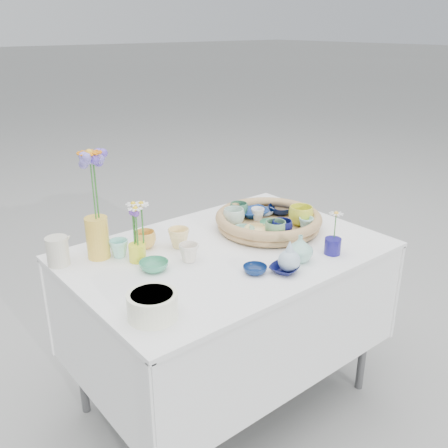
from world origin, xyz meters
TOP-DOWN VIEW (x-y plane):
  - ground at (0.00, 0.00)m, footprint 80.00×80.00m
  - display_table at (0.00, 0.00)m, footprint 1.26×0.86m
  - wicker_tray at (0.28, 0.05)m, footprint 0.47×0.47m
  - tray_ceramic_0 at (0.30, 0.18)m, footprint 0.17×0.17m
  - tray_ceramic_1 at (0.43, 0.12)m, footprint 0.15×0.15m
  - tray_ceramic_2 at (0.40, -0.03)m, footprint 0.14×0.14m
  - tray_ceramic_3 at (0.26, 0.02)m, footprint 0.10×0.10m
  - tray_ceramic_4 at (0.21, -0.06)m, footprint 0.10×0.10m
  - tray_ceramic_5 at (0.13, 0.04)m, footprint 0.13×0.13m
  - tray_ceramic_6 at (0.17, 0.15)m, footprint 0.10×0.10m
  - tray_ceramic_7 at (0.29, 0.13)m, footprint 0.07×0.07m
  - tray_ceramic_8 at (0.36, 0.16)m, footprint 0.10×0.10m
  - tray_ceramic_9 at (0.24, -0.07)m, footprint 0.10×0.10m
  - tray_ceramic_10 at (0.17, 0.01)m, footprint 0.14×0.14m
  - tray_ceramic_11 at (0.37, -0.09)m, footprint 0.08×0.08m
  - tray_ceramic_12 at (0.25, 0.22)m, footprint 0.11×0.11m
  - loose_ceramic_0 at (-0.25, 0.23)m, footprint 0.11×0.11m
  - loose_ceramic_1 at (-0.14, 0.14)m, footprint 0.10×0.10m
  - loose_ceramic_2 at (-0.33, 0.03)m, footprint 0.12×0.12m
  - loose_ceramic_3 at (-0.18, 0.01)m, footprint 0.10×0.10m
  - loose_ceramic_4 at (-0.05, -0.23)m, footprint 0.11×0.11m
  - loose_ceramic_5 at (-0.37, 0.22)m, footprint 0.09×0.09m
  - loose_ceramic_6 at (0.04, -0.29)m, footprint 0.13×0.13m
  - fluted_bowl at (-0.50, -0.24)m, footprint 0.19×0.19m
  - bud_vase_paleblue at (0.06, -0.29)m, footprint 0.10×0.10m
  - bud_vase_seafoam at (0.15, -0.26)m, footprint 0.11×0.11m
  - bud_vase_cobalt at (0.30, -0.30)m, footprint 0.07×0.07m
  - single_daisy at (0.31, -0.29)m, footprint 0.08×0.08m
  - tall_vase_yellow at (-0.44, 0.26)m, footprint 0.11×0.11m
  - gerbera at (-0.44, 0.25)m, footprint 0.13×0.13m
  - hydrangea at (-0.43, 0.26)m, footprint 0.10×0.10m
  - white_pitcher at (-0.59, 0.30)m, footprint 0.12×0.09m
  - daisy_cup at (-0.34, 0.14)m, footprint 0.07×0.07m
  - daisy_posy at (-0.33, 0.14)m, footprint 0.11×0.11m

SIDE VIEW (x-z plane):
  - ground at x=0.00m, z-range 0.00..0.00m
  - display_table at x=0.00m, z-range -0.38..0.38m
  - loose_ceramic_6 at x=0.04m, z-range 0.77..0.79m
  - loose_ceramic_4 at x=-0.05m, z-range 0.77..0.79m
  - loose_ceramic_2 at x=-0.33m, z-range 0.77..0.80m
  - tray_ceramic_8 at x=0.36m, z-range 0.78..0.81m
  - tray_ceramic_5 at x=0.13m, z-range 0.78..0.81m
  - bud_vase_cobalt at x=0.30m, z-range 0.77..0.83m
  - tray_ceramic_3 at x=0.26m, z-range 0.78..0.81m
  - tray_ceramic_10 at x=0.17m, z-range 0.78..0.82m
  - loose_ceramic_5 at x=-0.37m, z-range 0.77..0.84m
  - tray_ceramic_0 at x=0.30m, z-range 0.78..0.82m
  - daisy_cup at x=-0.34m, z-range 0.77..0.84m
  - loose_ceramic_0 at x=-0.25m, z-range 0.77..0.84m
  - loose_ceramic_3 at x=-0.18m, z-range 0.77..0.84m
  - tray_ceramic_1 at x=0.43m, z-range 0.78..0.82m
  - wicker_tray at x=0.28m, z-range 0.77..0.84m
  - loose_ceramic_1 at x=-0.14m, z-range 0.77..0.85m
  - fluted_bowl at x=-0.50m, z-range 0.77..0.85m
  - tray_ceramic_7 at x=0.29m, z-range 0.78..0.84m
  - tray_ceramic_11 at x=0.37m, z-range 0.78..0.84m
  - tray_ceramic_12 at x=0.25m, z-range 0.78..0.85m
  - tray_ceramic_9 at x=0.24m, z-range 0.78..0.85m
  - bud_vase_seafoam at x=0.15m, z-range 0.77..0.87m
  - tray_ceramic_4 at x=0.21m, z-range 0.78..0.86m
  - tray_ceramic_6 at x=0.17m, z-range 0.78..0.86m
  - white_pitcher at x=-0.59m, z-range 0.77..0.88m
  - tray_ceramic_2 at x=0.40m, z-range 0.78..0.87m
  - bud_vase_paleblue at x=0.06m, z-range 0.77..0.89m
  - tall_vase_yellow at x=-0.44m, z-range 0.77..0.93m
  - single_daisy at x=0.31m, z-range 0.82..0.94m
  - daisy_posy at x=-0.33m, z-range 0.84..1.01m
  - hydrangea at x=-0.43m, z-range 0.89..1.20m
  - gerbera at x=-0.44m, z-range 0.92..1.20m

